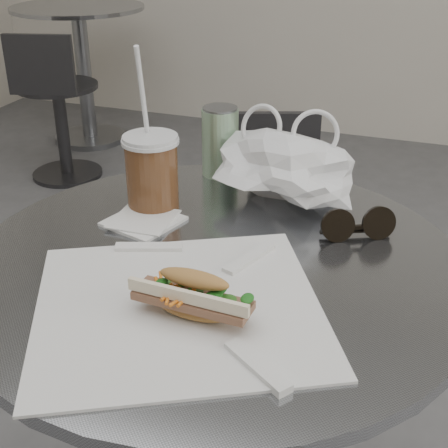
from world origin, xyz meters
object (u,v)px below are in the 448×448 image
(drink_can, at_px, (220,141))
(iced_coffee, at_px, (152,171))
(chair_far, at_px, (267,259))
(cafe_table, at_px, (217,395))
(sunglasses, at_px, (358,226))
(bg_chair, at_px, (58,115))
(bg_table, at_px, (83,58))
(banh_mi, at_px, (193,296))

(drink_can, bearing_deg, iced_coffee, -107.25)
(iced_coffee, bearing_deg, chair_far, 85.26)
(cafe_table, height_order, sunglasses, sunglasses)
(chair_far, bearing_deg, cafe_table, 79.08)
(chair_far, relative_size, sunglasses, 6.00)
(chair_far, height_order, bg_chair, bg_chair)
(bg_chair, bearing_deg, iced_coffee, -65.96)
(cafe_table, relative_size, bg_table, 1.03)
(chair_far, height_order, banh_mi, banh_mi)
(chair_far, xyz_separation_m, bg_chair, (-1.31, 0.94, 0.01))
(bg_chair, height_order, sunglasses, sunglasses)
(bg_chair, distance_m, sunglasses, 2.26)
(bg_table, bearing_deg, cafe_table, -53.97)
(cafe_table, distance_m, sunglasses, 0.38)
(iced_coffee, bearing_deg, bg_chair, 129.46)
(sunglasses, bearing_deg, cafe_table, -172.28)
(banh_mi, distance_m, sunglasses, 0.33)
(bg_chair, xyz_separation_m, banh_mi, (1.45, -1.81, 0.45))
(bg_chair, height_order, drink_can, drink_can)
(chair_far, distance_m, bg_chair, 1.61)
(chair_far, xyz_separation_m, iced_coffee, (-0.05, -0.59, 0.49))
(bg_table, distance_m, banh_mi, 2.88)
(bg_chair, relative_size, sunglasses, 6.17)
(bg_table, bearing_deg, banh_mi, -55.35)
(banh_mi, bearing_deg, drink_can, 109.30)
(cafe_table, bearing_deg, chair_far, 99.11)
(bg_table, height_order, bg_chair, bg_table)
(drink_can, bearing_deg, bg_table, 128.33)
(banh_mi, xyz_separation_m, sunglasses, (0.16, 0.29, -0.01))
(chair_far, xyz_separation_m, banh_mi, (0.14, -0.87, 0.46))
(banh_mi, height_order, drink_can, drink_can)
(banh_mi, height_order, sunglasses, banh_mi)
(banh_mi, bearing_deg, bg_chair, 131.87)
(cafe_table, bearing_deg, bg_table, 126.03)
(cafe_table, height_order, bg_table, same)
(banh_mi, distance_m, iced_coffee, 0.34)
(banh_mi, xyz_separation_m, iced_coffee, (-0.19, 0.28, 0.03))
(banh_mi, relative_size, sunglasses, 1.66)
(bg_table, relative_size, sunglasses, 6.31)
(cafe_table, height_order, chair_far, cafe_table)
(iced_coffee, bearing_deg, banh_mi, -55.77)
(banh_mi, bearing_deg, bg_table, 127.83)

